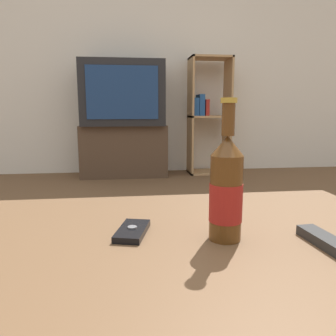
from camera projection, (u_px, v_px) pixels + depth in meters
back_wall at (135, 51)px, 3.47m from camera, size 8.00×0.05×2.60m
coffee_table at (178, 268)px, 0.68m from camera, size 1.10×0.73×0.42m
tv_stand at (124, 151)px, 3.39m from camera, size 0.87×0.37×0.52m
television at (123, 94)px, 3.28m from camera, size 0.81×0.50×0.63m
bookshelf at (207, 114)px, 3.47m from camera, size 0.42×0.30×1.22m
beer_bottle at (227, 190)px, 0.66m from camera, size 0.07×0.07×0.29m
cell_phone at (132, 231)px, 0.71m from camera, size 0.09×0.13×0.02m
remote_control at (326, 242)px, 0.65m from camera, size 0.05×0.15×0.02m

